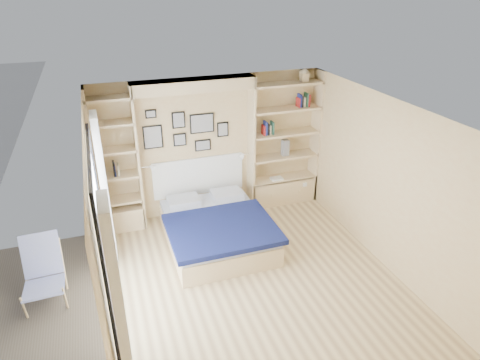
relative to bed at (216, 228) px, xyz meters
name	(u,v)px	position (x,y,z in m)	size (l,w,h in m)	color
ground	(255,280)	(0.25, -1.12, -0.27)	(4.50, 4.50, 0.00)	#D9BE86
room_shell	(200,175)	(-0.13, 0.40, 0.81)	(4.50, 4.50, 4.50)	#D6BD86
bed	(216,228)	(0.00, 0.00, 0.00)	(1.65, 2.14, 1.07)	beige
photo_gallery	(185,131)	(-0.20, 1.10, 1.34)	(1.48, 0.02, 0.82)	black
reading_lamps	(198,161)	(-0.05, 0.88, 0.83)	(1.92, 0.12, 0.15)	silver
shelf_decor	(272,119)	(1.34, 0.95, 1.42)	(3.49, 0.23, 2.03)	#A51E1E
deck_chair	(43,272)	(-2.56, -0.53, 0.15)	(0.55, 0.89, 0.87)	tan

